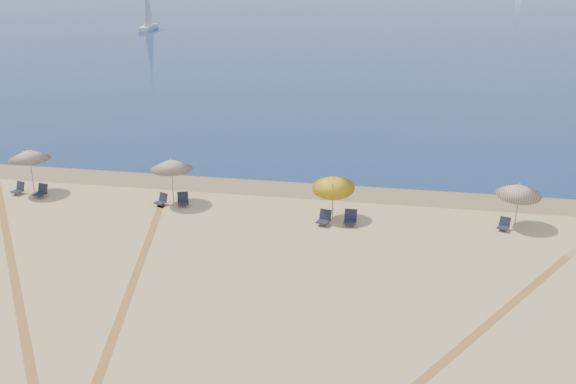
% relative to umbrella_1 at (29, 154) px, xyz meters
% --- Properties ---
extents(wet_sand, '(500.00, 500.00, 0.00)m').
position_rel_umbrella_1_xyz_m(wet_sand, '(14.52, 3.11, -2.18)').
color(wet_sand, olive).
rests_on(wet_sand, ground).
extents(umbrella_1, '(2.24, 2.24, 2.53)m').
position_rel_umbrella_1_xyz_m(umbrella_1, '(0.00, 0.00, 0.00)').
color(umbrella_1, gray).
rests_on(umbrella_1, ground).
extents(umbrella_2, '(2.24, 2.24, 2.49)m').
position_rel_umbrella_1_xyz_m(umbrella_2, '(8.17, -0.13, -0.04)').
color(umbrella_2, gray).
rests_on(umbrella_2, ground).
extents(umbrella_3, '(2.13, 2.20, 2.39)m').
position_rel_umbrella_1_xyz_m(umbrella_3, '(16.78, -0.75, -0.32)').
color(umbrella_3, gray).
rests_on(umbrella_3, ground).
extents(umbrella_4, '(2.16, 2.20, 2.26)m').
position_rel_umbrella_1_xyz_m(umbrella_4, '(25.69, -0.10, -0.31)').
color(umbrella_4, gray).
rests_on(umbrella_4, ground).
extents(chair_2, '(0.72, 0.78, 0.66)m').
position_rel_umbrella_1_xyz_m(chair_2, '(-0.66, -0.42, -1.90)').
color(chair_2, black).
rests_on(chair_2, ground).
extents(chair_3, '(0.68, 0.76, 0.70)m').
position_rel_umbrella_1_xyz_m(chair_3, '(0.80, -0.60, -1.88)').
color(chair_3, black).
rests_on(chair_3, ground).
extents(chair_4, '(0.71, 0.76, 0.63)m').
position_rel_umbrella_1_xyz_m(chair_4, '(7.68, -0.59, -1.91)').
color(chair_4, black).
rests_on(chair_4, ground).
extents(chair_5, '(0.77, 0.83, 0.69)m').
position_rel_umbrella_1_xyz_m(chair_5, '(8.81, -0.44, -1.88)').
color(chair_5, black).
rests_on(chair_5, ground).
extents(chair_6, '(0.74, 0.81, 0.72)m').
position_rel_umbrella_1_xyz_m(chair_6, '(16.46, -1.61, -1.87)').
color(chair_6, black).
rests_on(chair_6, ground).
extents(chair_7, '(0.61, 0.72, 0.74)m').
position_rel_umbrella_1_xyz_m(chair_7, '(17.73, -1.41, -1.86)').
color(chair_7, black).
rests_on(chair_7, ground).
extents(chair_8, '(0.69, 0.74, 0.62)m').
position_rel_umbrella_1_xyz_m(chair_8, '(25.09, -0.74, -1.91)').
color(chair_8, black).
rests_on(chair_8, ground).
extents(sailboat_0, '(2.02, 5.96, 8.71)m').
position_rel_umbrella_1_xyz_m(sailboat_0, '(-20.02, 68.64, 0.45)').
color(sailboat_0, white).
rests_on(sailboat_0, ocean).
extents(tire_tracks, '(54.61, 43.96, 0.00)m').
position_rel_umbrella_1_xyz_m(tire_tracks, '(12.07, -12.97, -2.18)').
color(tire_tracks, tan).
rests_on(tire_tracks, ground).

